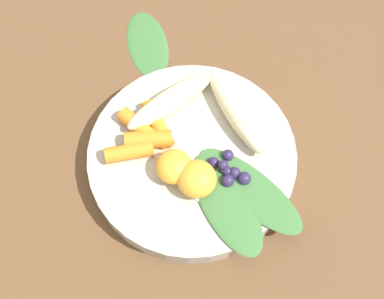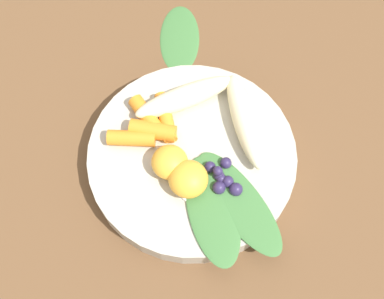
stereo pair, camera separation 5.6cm
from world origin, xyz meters
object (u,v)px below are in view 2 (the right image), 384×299
banana_peeled_right (245,121)px  kale_leaf_stray (180,37)px  bowl (192,158)px  orange_segment_near (188,179)px  banana_peeled_left (184,97)px

banana_peeled_right → kale_leaf_stray: bearing=14.9°
bowl → orange_segment_near: (-0.03, 0.02, 0.03)m
banana_peeled_right → bowl: bearing=106.9°
bowl → kale_leaf_stray: 0.18m
banana_peeled_left → banana_peeled_right: same height
bowl → kale_leaf_stray: bearing=-12.6°
banana_peeled_left → kale_leaf_stray: size_ratio=1.13×
bowl → banana_peeled_left: bearing=-10.2°
orange_segment_near → kale_leaf_stray: bearing=-14.6°
banana_peeled_right → orange_segment_near: 0.10m
bowl → banana_peeled_left: (0.06, -0.01, 0.03)m
bowl → orange_segment_near: 0.05m
orange_segment_near → kale_leaf_stray: size_ratio=0.40×
banana_peeled_left → kale_leaf_stray: bearing=-109.7°
bowl → kale_leaf_stray: bowl is taller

